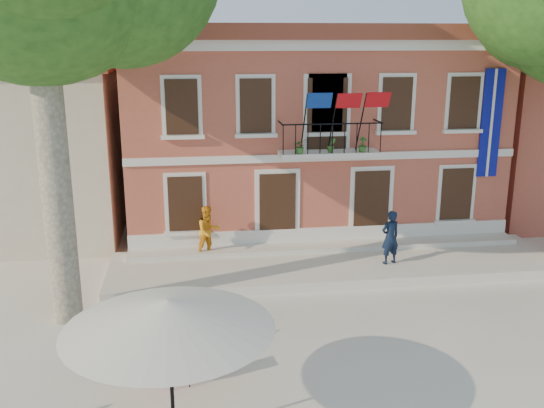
{
  "coord_description": "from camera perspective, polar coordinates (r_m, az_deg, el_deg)",
  "views": [
    {
      "loc": [
        -2.42,
        -13.06,
        7.05
      ],
      "look_at": [
        -0.12,
        3.5,
        2.47
      ],
      "focal_mm": 40.0,
      "sensor_mm": 36.0,
      "label": 1
    }
  ],
  "objects": [
    {
      "name": "pedestrian_orange",
      "position": [
        19.35,
        -6.0,
        -2.57
      ],
      "size": [
        0.99,
        0.9,
        1.66
      ],
      "primitive_type": "imported",
      "rotation": [
        0.0,
        0.0,
        0.42
      ],
      "color": "orange",
      "rests_on": "terrace"
    },
    {
      "name": "ground",
      "position": [
        15.03,
        2.36,
        -12.64
      ],
      "size": [
        90.0,
        90.0,
        0.0
      ],
      "primitive_type": "plane",
      "color": "beige",
      "rests_on": "ground"
    },
    {
      "name": "pedestrian_navy",
      "position": [
        18.96,
        11.06,
        -3.1
      ],
      "size": [
        0.71,
        0.57,
        1.69
      ],
      "primitive_type": "imported",
      "rotation": [
        0.0,
        0.0,
        3.43
      ],
      "color": "black",
      "rests_on": "terrace"
    },
    {
      "name": "patio_umbrella",
      "position": [
        10.69,
        -9.75,
        -10.26
      ],
      "size": [
        3.7,
        3.7,
        2.75
      ],
      "color": "black",
      "rests_on": "ground"
    },
    {
      "name": "terrace",
      "position": [
        19.28,
        5.92,
        -5.72
      ],
      "size": [
        14.0,
        3.4,
        0.3
      ],
      "primitive_type": "cube",
      "color": "silver",
      "rests_on": "ground"
    },
    {
      "name": "main_building",
      "position": [
        23.69,
        2.96,
        7.38
      ],
      "size": [
        13.5,
        9.59,
        7.5
      ],
      "color": "#B44E41",
      "rests_on": "ground"
    },
    {
      "name": "cafe_table_1",
      "position": [
        13.9,
        -9.15,
        -13.31
      ],
      "size": [
        1.85,
        1.74,
        0.95
      ],
      "color": "#EB169E",
      "rests_on": "ground"
    },
    {
      "name": "neighbor_west",
      "position": [
        25.37,
        -24.11,
        5.31
      ],
      "size": [
        9.4,
        9.4,
        6.4
      ],
      "color": "beige",
      "rests_on": "ground"
    }
  ]
}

